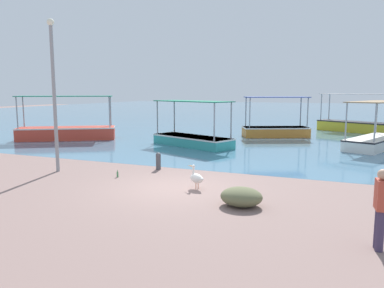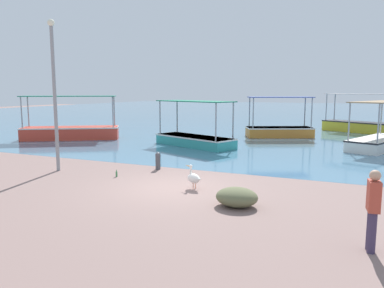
# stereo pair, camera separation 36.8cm
# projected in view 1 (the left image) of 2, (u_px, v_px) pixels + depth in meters

# --- Properties ---
(ground) EXTENTS (120.00, 120.00, 0.00)m
(ground) POSITION_uv_depth(u_px,v_px,m) (173.00, 188.00, 12.56)
(ground) COLOR #866963
(harbor_water) EXTENTS (110.00, 90.00, 0.00)m
(harbor_water) POSITION_uv_depth(u_px,v_px,m) (307.00, 112.00, 56.57)
(harbor_water) COLOR teal
(harbor_water) RESTS_ON ground
(fishing_boat_center) EXTENTS (4.86, 3.48, 2.82)m
(fishing_boat_center) POSITION_uv_depth(u_px,v_px,m) (276.00, 129.00, 26.50)
(fishing_boat_center) COLOR orange
(fishing_boat_center) RESTS_ON harbor_water
(fishing_boat_far_right) EXTENTS (3.57, 5.48, 2.66)m
(fishing_boat_far_right) POSITION_uv_depth(u_px,v_px,m) (375.00, 139.00, 21.17)
(fishing_boat_far_right) COLOR white
(fishing_boat_far_right) RESTS_ON harbor_water
(fishing_boat_near_right) EXTENTS (6.61, 4.43, 3.01)m
(fishing_boat_near_right) POSITION_uv_depth(u_px,v_px,m) (360.00, 125.00, 29.22)
(fishing_boat_near_right) COLOR gold
(fishing_boat_near_right) RESTS_ON harbor_water
(fishing_boat_near_left) EXTENTS (6.25, 4.77, 2.90)m
(fishing_boat_near_left) POSITION_uv_depth(u_px,v_px,m) (67.00, 131.00, 24.94)
(fishing_boat_near_left) COLOR red
(fishing_boat_near_left) RESTS_ON harbor_water
(fishing_boat_far_left) EXTENTS (5.45, 3.56, 2.66)m
(fishing_boat_far_left) POSITION_uv_depth(u_px,v_px,m) (192.00, 138.00, 22.02)
(fishing_boat_far_left) COLOR teal
(fishing_boat_far_left) RESTS_ON harbor_water
(pelican) EXTENTS (0.75, 0.51, 0.80)m
(pelican) POSITION_uv_depth(u_px,v_px,m) (196.00, 178.00, 12.42)
(pelican) COLOR #E0997A
(pelican) RESTS_ON ground
(lamp_post) EXTENTS (0.28, 0.28, 6.00)m
(lamp_post) POSITION_uv_depth(u_px,v_px,m) (54.00, 88.00, 14.72)
(lamp_post) COLOR gray
(lamp_post) RESTS_ON ground
(mooring_bollard) EXTENTS (0.22, 0.22, 0.71)m
(mooring_bollard) POSITION_uv_depth(u_px,v_px,m) (158.00, 160.00, 15.48)
(mooring_bollard) COLOR #47474C
(mooring_bollard) RESTS_ON ground
(fisherman_standing) EXTENTS (0.26, 0.42, 1.69)m
(fisherman_standing) POSITION_uv_depth(u_px,v_px,m) (381.00, 207.00, 7.59)
(fisherman_standing) COLOR #3B304E
(fisherman_standing) RESTS_ON ground
(net_pile) EXTENTS (1.20, 1.02, 0.54)m
(net_pile) POSITION_uv_depth(u_px,v_px,m) (241.00, 197.00, 10.57)
(net_pile) COLOR #636644
(net_pile) RESTS_ON ground
(glass_bottle) EXTENTS (0.07, 0.07, 0.27)m
(glass_bottle) POSITION_uv_depth(u_px,v_px,m) (118.00, 174.00, 14.14)
(glass_bottle) COLOR #3F7F4C
(glass_bottle) RESTS_ON ground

